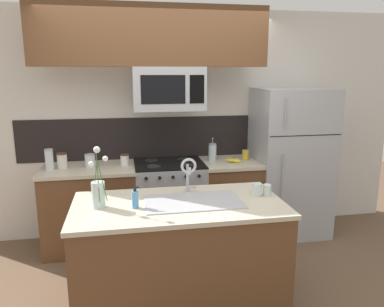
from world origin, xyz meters
TOP-DOWN VIEW (x-y plane):
  - ground_plane at (0.00, 0.00)m, footprint 10.00×10.00m
  - rear_partition at (0.30, 1.28)m, footprint 5.20×0.10m
  - splash_band at (0.00, 1.22)m, footprint 3.32×0.01m
  - back_counter_left at (-0.86, 0.90)m, footprint 1.00×0.65m
  - back_counter_right at (0.69, 0.90)m, footprint 0.66×0.65m
  - stove_range at (0.00, 0.90)m, footprint 0.76×0.64m
  - microwave at (0.00, 0.88)m, footprint 0.74×0.40m
  - upper_cabinet_band at (-0.17, 0.85)m, footprint 2.36×0.34m
  - refrigerator at (1.43, 0.92)m, footprint 0.85×0.74m
  - storage_jar_tall at (-1.25, 0.87)m, footprint 0.08×0.08m
  - storage_jar_medium at (-1.13, 0.91)m, footprint 0.10×0.10m
  - storage_jar_short at (-0.84, 0.91)m, footprint 0.11×0.11m
  - storage_jar_squat at (-0.48, 0.93)m, footprint 0.09×0.09m
  - banana_bunch at (0.72, 0.84)m, footprint 0.19×0.12m
  - french_press at (0.51, 0.96)m, footprint 0.09×0.09m
  - coffee_tin at (0.90, 0.95)m, footprint 0.08×0.08m
  - island_counter at (-0.08, -0.35)m, footprint 1.64×0.84m
  - kitchen_sink at (0.04, -0.35)m, footprint 0.76×0.44m
  - sink_faucet at (0.04, -0.13)m, footprint 0.14×0.14m
  - dish_soap_bottle at (-0.41, -0.40)m, footprint 0.06×0.05m
  - drinking_glass at (0.58, -0.30)m, footprint 0.08×0.08m
  - spare_glass at (0.66, -0.31)m, footprint 0.07×0.07m
  - flower_vase at (-0.68, -0.34)m, footprint 0.15×0.14m

SIDE VIEW (x-z plane):
  - ground_plane at x=0.00m, z-range 0.00..0.00m
  - island_counter at x=-0.08m, z-range 0.00..0.91m
  - back_counter_left at x=-0.86m, z-range 0.00..0.91m
  - back_counter_right at x=0.69m, z-range 0.00..0.91m
  - stove_range at x=0.00m, z-range 0.00..0.93m
  - kitchen_sink at x=0.04m, z-range 0.76..0.92m
  - refrigerator at x=1.43m, z-range 0.00..1.72m
  - banana_bunch at x=0.72m, z-range 0.90..0.97m
  - spare_glass at x=0.66m, z-range 0.91..1.00m
  - drinking_glass at x=0.58m, z-range 0.91..1.01m
  - coffee_tin at x=0.90m, z-range 0.91..1.02m
  - storage_jar_squat at x=-0.48m, z-range 0.91..1.03m
  - dish_soap_bottle at x=-0.41m, z-range 0.90..1.06m
  - storage_jar_short at x=-0.84m, z-range 0.91..1.05m
  - storage_jar_medium at x=-1.13m, z-range 0.91..1.08m
  - french_press at x=0.51m, z-range 0.88..1.14m
  - storage_jar_tall at x=-1.25m, z-range 0.91..1.13m
  - flower_vase at x=-0.68m, z-range 0.79..1.27m
  - sink_faucet at x=0.04m, z-range 0.95..1.26m
  - splash_band at x=0.00m, z-range 0.91..1.39m
  - rear_partition at x=0.30m, z-range 0.00..2.60m
  - microwave at x=0.00m, z-range 1.51..1.96m
  - upper_cabinet_band at x=-0.17m, z-range 1.96..2.56m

